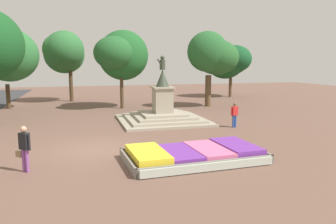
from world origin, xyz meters
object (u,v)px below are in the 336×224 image
Objects in this scene: statue_monument at (163,112)px; pedestrian_with_handbag at (24,146)px; flower_planter at (194,155)px; pedestrian_near_planter at (234,113)px.

statue_monument reaches higher than pedestrian_with_handbag.
pedestrian_with_handbag reaches higher than flower_planter.
flower_planter is 6.67m from pedestrian_with_handbag.
pedestrian_with_handbag is at bearing -153.67° from pedestrian_near_planter.
statue_monument is (1.05, 9.32, 0.39)m from flower_planter.
pedestrian_near_planter reaches higher than flower_planter.
pedestrian_near_planter is at bearing 26.33° from pedestrian_with_handbag.
pedestrian_with_handbag is (-6.61, 0.34, 0.75)m from flower_planter.
flower_planter is at bearing -2.92° from pedestrian_with_handbag.
pedestrian_with_handbag is 12.85m from pedestrian_near_planter.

